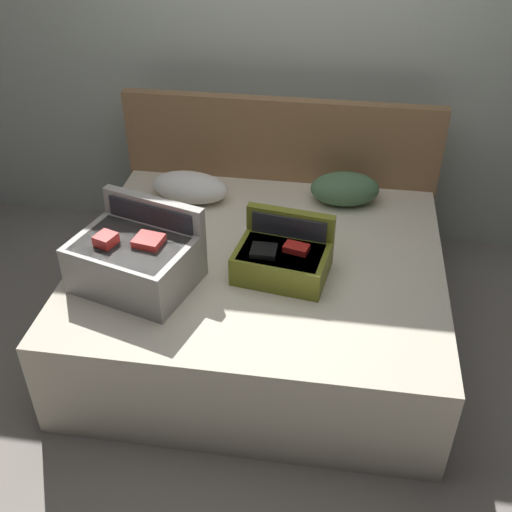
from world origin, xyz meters
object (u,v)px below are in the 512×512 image
Objects in this scene: bed at (259,298)px; pillow_center_head at (190,187)px; hard_case_medium at (283,257)px; pillow_near_headboard at (345,189)px; hard_case_large at (135,258)px.

bed is 4.06× the size of pillow_center_head.
hard_case_medium is 1.23× the size of pillow_near_headboard.
hard_case_medium is at bearing -45.63° from pillow_center_head.
bed is 0.78m from hard_case_large.
bed is at bearing -123.43° from pillow_near_headboard.
hard_case_large reaches higher than pillow_near_headboard.
bed is 2.91× the size of hard_case_large.
hard_case_large is 1.61× the size of pillow_near_headboard.
pillow_center_head is at bearing 101.90° from hard_case_large.
bed is 4.70× the size of pillow_near_headboard.
pillow_near_headboard is (0.29, 0.76, -0.00)m from hard_case_medium.
pillow_near_headboard is (0.42, 0.64, 0.38)m from bed.
bed is 3.83× the size of hard_case_medium.
bed is 0.86m from pillow_near_headboard.
pillow_center_head is (-0.93, -0.10, -0.01)m from pillow_near_headboard.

